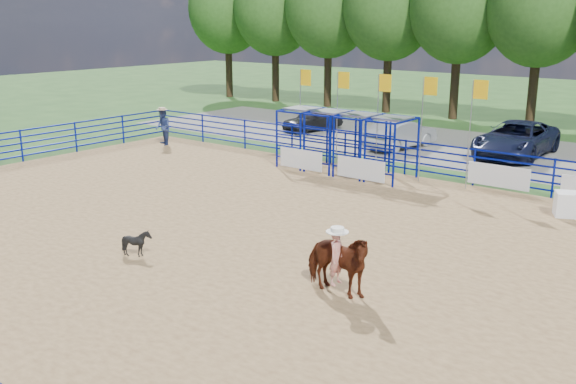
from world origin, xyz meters
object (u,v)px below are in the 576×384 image
object	(u,v)px
car_a	(313,119)
car_b	(401,134)
calf	(137,243)
horse_and_rider	(337,260)
spectator_cowboy	(163,127)
car_c	(516,139)

from	to	relation	value
car_a	car_b	distance (m)	6.78
calf	car_b	bearing A→B (deg)	19.39
horse_and_rider	spectator_cowboy	distance (m)	20.17
spectator_cowboy	car_b	bearing A→B (deg)	34.57
calf	car_b	xyz separation A→B (m)	(-1.72, 18.22, 0.32)
calf	car_c	bearing A→B (deg)	3.81
horse_and_rider	car_a	bearing A→B (deg)	127.25
horse_and_rider	car_b	distance (m)	18.52
car_a	spectator_cowboy	bearing A→B (deg)	-99.85
calf	car_a	size ratio (longest dim) A/B	0.20
horse_and_rider	calf	bearing A→B (deg)	-167.54
spectator_cowboy	car_c	world-z (taller)	spectator_cowboy
calf	car_b	size ratio (longest dim) A/B	0.18
spectator_cowboy	car_c	distance (m)	17.53
calf	spectator_cowboy	distance (m)	16.32
horse_and_rider	car_c	distance (m)	18.68
horse_and_rider	calf	xyz separation A→B (m)	(-5.74, -1.27, -0.49)
car_b	car_a	bearing A→B (deg)	-4.82
calf	spectator_cowboy	xyz separation A→B (m)	(-11.76, 11.30, 0.58)
spectator_cowboy	car_a	world-z (taller)	spectator_cowboy
horse_and_rider	car_c	size ratio (longest dim) A/B	0.40
horse_and_rider	calf	distance (m)	5.90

